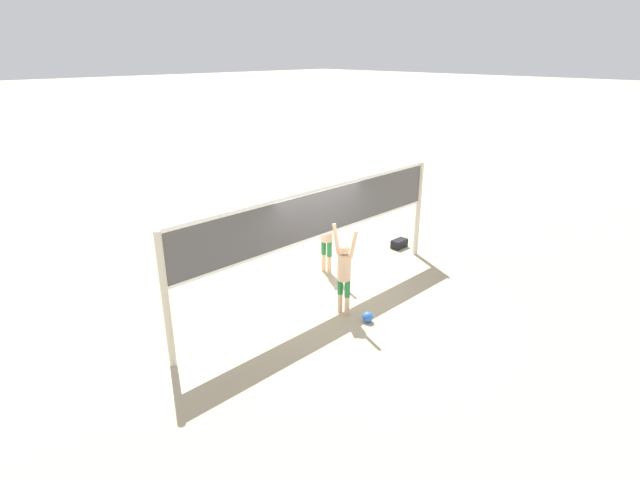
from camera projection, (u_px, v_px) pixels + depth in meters
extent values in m
plane|color=#C6B28C|center=(320.00, 298.00, 11.30)|extent=(200.00, 200.00, 0.00)
cylinder|color=beige|center=(166.00, 302.00, 8.43)|extent=(0.13, 0.13, 2.55)
cylinder|color=beige|center=(418.00, 210.00, 13.25)|extent=(0.13, 0.13, 2.55)
cube|color=#47474C|center=(320.00, 213.00, 10.58)|extent=(7.22, 0.02, 1.07)
cube|color=white|center=(320.00, 190.00, 10.40)|extent=(7.22, 0.03, 0.06)
cube|color=white|center=(320.00, 236.00, 10.76)|extent=(7.22, 0.03, 0.06)
cylinder|color=beige|center=(347.00, 306.00, 10.47)|extent=(0.11, 0.11, 0.44)
cylinder|color=#267F3F|center=(347.00, 289.00, 10.33)|extent=(0.12, 0.12, 0.36)
cylinder|color=beige|center=(340.00, 303.00, 10.61)|extent=(0.11, 0.11, 0.44)
cylinder|color=#267F3F|center=(340.00, 286.00, 10.46)|extent=(0.12, 0.12, 0.36)
cylinder|color=beige|center=(344.00, 267.00, 10.23)|extent=(0.28, 0.28, 0.57)
sphere|color=beige|center=(344.00, 250.00, 10.09)|extent=(0.22, 0.22, 0.22)
cylinder|color=beige|center=(353.00, 245.00, 9.87)|extent=(0.08, 0.21, 0.63)
cylinder|color=beige|center=(336.00, 239.00, 10.19)|extent=(0.08, 0.21, 0.63)
cylinder|color=beige|center=(324.00, 262.00, 12.59)|extent=(0.11, 0.11, 0.46)
cylinder|color=#267F3F|center=(324.00, 247.00, 12.44)|extent=(0.12, 0.12, 0.38)
cylinder|color=beige|center=(329.00, 265.00, 12.45)|extent=(0.11, 0.11, 0.46)
cylinder|color=#267F3F|center=(329.00, 249.00, 12.30)|extent=(0.12, 0.12, 0.38)
cylinder|color=beige|center=(327.00, 230.00, 12.20)|extent=(0.28, 0.28, 0.59)
sphere|color=beige|center=(327.00, 214.00, 12.05)|extent=(0.23, 0.23, 0.23)
cylinder|color=beige|center=(320.00, 205.00, 12.15)|extent=(0.08, 0.22, 0.66)
cylinder|color=beige|center=(334.00, 209.00, 11.83)|extent=(0.08, 0.22, 0.66)
sphere|color=blue|center=(368.00, 317.00, 10.26)|extent=(0.22, 0.22, 0.22)
cube|color=black|center=(399.00, 244.00, 14.11)|extent=(0.47, 0.27, 0.24)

